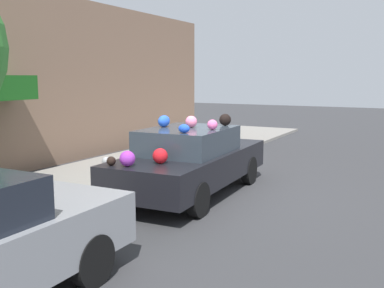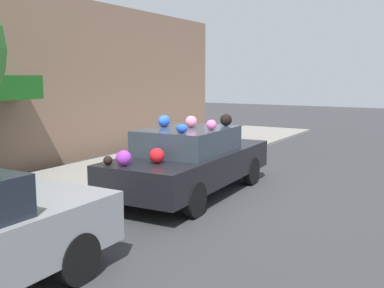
{
  "view_description": "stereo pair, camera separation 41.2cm",
  "coord_description": "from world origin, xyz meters",
  "views": [
    {
      "loc": [
        -8.0,
        -4.26,
        2.4
      ],
      "look_at": [
        0.0,
        0.06,
        1.05
      ],
      "focal_mm": 42.0,
      "sensor_mm": 36.0,
      "label": 1
    },
    {
      "loc": [
        -7.79,
        -4.62,
        2.4
      ],
      "look_at": [
        0.0,
        0.06,
        1.05
      ],
      "focal_mm": 42.0,
      "sensor_mm": 36.0,
      "label": 2
    }
  ],
  "objects": [
    {
      "name": "sidewalk_curb",
      "position": [
        0.0,
        2.7,
        0.05
      ],
      "size": [
        24.0,
        3.2,
        0.1
      ],
      "color": "gray",
      "rests_on": "ground"
    },
    {
      "name": "fire_hydrant",
      "position": [
        -0.9,
        1.56,
        0.45
      ],
      "size": [
        0.2,
        0.2,
        0.7
      ],
      "color": "#B2B2B7",
      "rests_on": "sidewalk_curb"
    },
    {
      "name": "building_facade",
      "position": [
        -0.17,
        4.91,
        2.3
      ],
      "size": [
        18.0,
        1.2,
        4.62
      ],
      "color": "#846651",
      "rests_on": "ground"
    },
    {
      "name": "ground_plane",
      "position": [
        0.0,
        0.0,
        0.0
      ],
      "size": [
        60.0,
        60.0,
        0.0
      ],
      "primitive_type": "plane",
      "color": "#38383A"
    },
    {
      "name": "art_car",
      "position": [
        -0.03,
        0.06,
        0.74
      ],
      "size": [
        4.5,
        1.91,
        1.64
      ],
      "rotation": [
        0.0,
        0.0,
        0.05
      ],
      "color": "black",
      "rests_on": "ground"
    }
  ]
}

